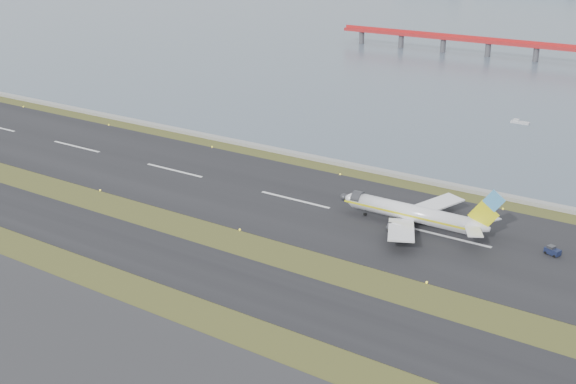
# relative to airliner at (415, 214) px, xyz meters

# --- Properties ---
(ground) EXTENTS (1000.00, 1000.00, 0.00)m
(ground) POSITION_rel_airliner_xyz_m (-31.82, -30.61, -3.46)
(ground) COLOR #364619
(ground) RESTS_ON ground
(taxiway_strip) EXTENTS (1000.00, 18.00, 0.10)m
(taxiway_strip) POSITION_rel_airliner_xyz_m (-31.82, -42.61, -3.41)
(taxiway_strip) COLOR black
(taxiway_strip) RESTS_ON ground
(runway_strip) EXTENTS (1000.00, 45.00, 0.10)m
(runway_strip) POSITION_rel_airliner_xyz_m (-31.82, -0.61, -3.41)
(runway_strip) COLOR black
(runway_strip) RESTS_ON ground
(seawall) EXTENTS (1000.00, 2.50, 1.00)m
(seawall) POSITION_rel_airliner_xyz_m (-31.82, 29.39, -2.96)
(seawall) COLOR #989792
(seawall) RESTS_ON ground
(airliner) EXTENTS (38.52, 32.89, 12.80)m
(airliner) POSITION_rel_airliner_xyz_m (0.00, 0.00, 0.00)
(airliner) COLOR white
(airliner) RESTS_ON ground
(pushback_tug) EXTENTS (3.53, 2.72, 2.00)m
(pushback_tug) POSITION_rel_airliner_xyz_m (29.70, 3.01, -2.49)
(pushback_tug) COLOR #141B38
(pushback_tug) RESTS_ON ground
(workboat_near) EXTENTS (6.25, 2.28, 1.49)m
(workboat_near) POSITION_rel_airliner_xyz_m (-7.38, 101.64, -2.99)
(workboat_near) COLOR silver
(workboat_near) RESTS_ON ground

